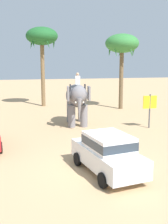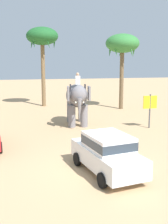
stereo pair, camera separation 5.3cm
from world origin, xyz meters
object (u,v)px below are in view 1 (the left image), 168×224
object	(u,v)px
palm_tree_near_hut	(122,45)
signboard_yellow	(150,104)
elephant_with_mahout	(77,98)
palm_tree_far_back	(42,38)
car_sedan_foreground	(108,152)

from	to	relation	value
palm_tree_near_hut	signboard_yellow	world-z (taller)	palm_tree_near_hut
elephant_with_mahout	signboard_yellow	bearing A→B (deg)	-23.59
elephant_with_mahout	signboard_yellow	size ratio (longest dim) A/B	1.65
signboard_yellow	palm_tree_far_back	bearing A→B (deg)	119.44
signboard_yellow	elephant_with_mahout	bearing A→B (deg)	156.41
car_sedan_foreground	palm_tree_far_back	distance (m)	19.55
car_sedan_foreground	elephant_with_mahout	world-z (taller)	elephant_with_mahout
car_sedan_foreground	palm_tree_near_hut	bearing A→B (deg)	67.93
elephant_with_mahout	signboard_yellow	world-z (taller)	elephant_with_mahout
car_sedan_foreground	palm_tree_near_hut	world-z (taller)	palm_tree_near_hut
palm_tree_near_hut	signboard_yellow	distance (m)	9.25
palm_tree_far_back	signboard_yellow	bearing A→B (deg)	-60.56
elephant_with_mahout	palm_tree_far_back	xyz separation A→B (m)	(-1.67, 9.35, 4.89)
car_sedan_foreground	palm_tree_near_hut	distance (m)	17.23
elephant_with_mahout	palm_tree_far_back	distance (m)	10.68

